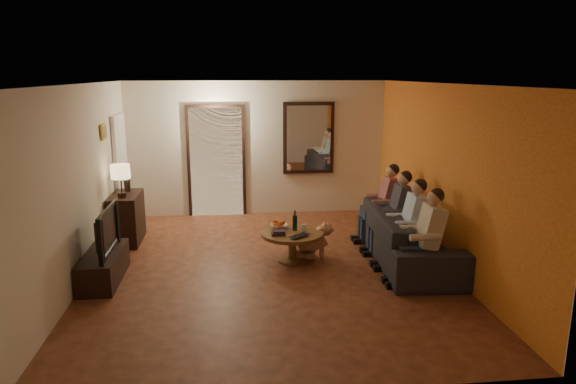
{
  "coord_description": "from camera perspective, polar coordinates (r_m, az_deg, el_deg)",
  "views": [
    {
      "loc": [
        -0.5,
        -6.92,
        2.74
      ],
      "look_at": [
        0.3,
        0.3,
        1.05
      ],
      "focal_mm": 32.0,
      "sensor_mm": 36.0,
      "label": 1
    }
  ],
  "objects": [
    {
      "name": "kitchen_doorway",
      "position": [
        10.05,
        -7.96,
        3.28
      ],
      "size": [
        1.0,
        0.06,
        2.1
      ],
      "primitive_type": "cube",
      "color": "#FFE0A5",
      "rests_on": "floor"
    },
    {
      "name": "door_trim",
      "position": [
        10.04,
        -7.96,
        3.27
      ],
      "size": [
        1.12,
        0.04,
        2.22
      ],
      "primitive_type": "cube",
      "color": "black",
      "rests_on": "floor"
    },
    {
      "name": "dog",
      "position": [
        7.79,
        2.6,
        -5.32
      ],
      "size": [
        0.57,
        0.26,
        0.56
      ],
      "primitive_type": null,
      "rotation": [
        0.0,
        0.0,
        -0.04
      ],
      "color": "#B87A55",
      "rests_on": "floor"
    },
    {
      "name": "back_wall",
      "position": [
        10.04,
        -3.42,
        4.82
      ],
      "size": [
        5.0,
        0.02,
        2.6
      ],
      "primitive_type": "cube",
      "color": "beige",
      "rests_on": "floor"
    },
    {
      "name": "person_c",
      "position": [
        8.04,
        11.94,
        -2.64
      ],
      "size": [
        0.6,
        0.4,
        1.2
      ],
      "primitive_type": null,
      "color": "tan",
      "rests_on": "sofa"
    },
    {
      "name": "oranges",
      "position": [
        7.75,
        -1.03,
        -3.33
      ],
      "size": [
        0.2,
        0.2,
        0.08
      ],
      "primitive_type": null,
      "color": "#D74812",
      "rests_on": "bowl"
    },
    {
      "name": "flower_vase",
      "position": [
        8.94,
        -17.49,
        1.45
      ],
      "size": [
        0.14,
        0.14,
        0.44
      ],
      "primitive_type": null,
      "color": "#B01230",
      "rests_on": "dresser"
    },
    {
      "name": "tv",
      "position": [
        7.24,
        -20.09,
        -4.08
      ],
      "size": [
        1.05,
        0.14,
        0.61
      ],
      "primitive_type": "imported",
      "rotation": [
        0.0,
        0.0,
        1.57
      ],
      "color": "black",
      "rests_on": "tv_stand"
    },
    {
      "name": "orange_accent",
      "position": [
        7.68,
        16.74,
        1.72
      ],
      "size": [
        0.01,
        6.0,
        2.6
      ],
      "primitive_type": "cube",
      "color": "#CC5622",
      "rests_on": "right_wall"
    },
    {
      "name": "white_door",
      "position": [
        9.58,
        -18.03,
        2.11
      ],
      "size": [
        0.06,
        0.85,
        2.04
      ],
      "primitive_type": "cube",
      "color": "white",
      "rests_on": "floor"
    },
    {
      "name": "floor",
      "position": [
        7.46,
        -2.06,
        -8.46
      ],
      "size": [
        5.0,
        6.0,
        0.01
      ],
      "primitive_type": "cube",
      "color": "#492513",
      "rests_on": "ground"
    },
    {
      "name": "tv_stand",
      "position": [
        7.39,
        -19.78,
        -7.81
      ],
      "size": [
        0.45,
        1.2,
        0.4
      ],
      "primitive_type": "cube",
      "color": "black",
      "rests_on": "floor"
    },
    {
      "name": "front_wall",
      "position": [
        4.21,
        0.9,
        -6.92
      ],
      "size": [
        5.0,
        0.02,
        2.6
      ],
      "primitive_type": "cube",
      "color": "beige",
      "rests_on": "floor"
    },
    {
      "name": "dresser",
      "position": [
        8.87,
        -17.48,
        -2.79
      ],
      "size": [
        0.45,
        0.91,
        0.81
      ],
      "primitive_type": "cube",
      "color": "black",
      "rests_on": "floor"
    },
    {
      "name": "right_wall",
      "position": [
        7.68,
        16.8,
        1.72
      ],
      "size": [
        0.02,
        6.0,
        2.6
      ],
      "primitive_type": "cube",
      "color": "beige",
      "rests_on": "floor"
    },
    {
      "name": "wine_glass",
      "position": [
        7.64,
        1.78,
        -3.96
      ],
      "size": [
        0.06,
        0.06,
        0.1
      ],
      "primitive_type": "cylinder",
      "color": "silver",
      "rests_on": "coffee_table"
    },
    {
      "name": "laptop",
      "position": [
        7.33,
        1.52,
        -5.01
      ],
      "size": [
        0.39,
        0.37,
        0.03
      ],
      "primitive_type": "imported",
      "rotation": [
        0.0,
        0.0,
        0.68
      ],
      "color": "black",
      "rests_on": "coffee_table"
    },
    {
      "name": "person_a",
      "position": [
        6.96,
        15.0,
        -5.29
      ],
      "size": [
        0.6,
        0.4,
        1.2
      ],
      "primitive_type": null,
      "color": "tan",
      "rests_on": "sofa"
    },
    {
      "name": "bowl",
      "position": [
        7.77,
        -1.03,
        -3.81
      ],
      "size": [
        0.26,
        0.26,
        0.06
      ],
      "primitive_type": "imported",
      "color": "white",
      "rests_on": "coffee_table"
    },
    {
      "name": "wine_bottle",
      "position": [
        7.64,
        0.77,
        -3.13
      ],
      "size": [
        0.07,
        0.07,
        0.31
      ],
      "primitive_type": null,
      "color": "black",
      "rests_on": "coffee_table"
    },
    {
      "name": "sofa",
      "position": [
        7.86,
        13.23,
        -4.77
      ],
      "size": [
        2.63,
        1.17,
        0.75
      ],
      "primitive_type": "imported",
      "rotation": [
        0.0,
        0.0,
        1.5
      ],
      "color": "black",
      "rests_on": "floor"
    },
    {
      "name": "framed_art",
      "position": [
        8.5,
        -19.81,
        6.32
      ],
      "size": [
        0.03,
        0.28,
        0.24
      ],
      "primitive_type": "cube",
      "color": "#B28C33",
      "rests_on": "left_wall"
    },
    {
      "name": "art_canvas",
      "position": [
        8.5,
        -19.71,
        6.32
      ],
      "size": [
        0.01,
        0.22,
        0.18
      ],
      "primitive_type": "cube",
      "color": "brown",
      "rests_on": "left_wall"
    },
    {
      "name": "mirror_frame",
      "position": [
        10.07,
        2.3,
        6.01
      ],
      "size": [
        1.0,
        0.05,
        1.4
      ],
      "primitive_type": "cube",
      "color": "black",
      "rests_on": "back_wall"
    },
    {
      "name": "mirror_glass",
      "position": [
        10.04,
        2.33,
        5.99
      ],
      "size": [
        0.86,
        0.02,
        1.26
      ],
      "primitive_type": "cube",
      "color": "white",
      "rests_on": "back_wall"
    },
    {
      "name": "ceiling",
      "position": [
        6.94,
        -2.24,
        11.93
      ],
      "size": [
        5.0,
        6.0,
        0.01
      ],
      "primitive_type": "cube",
      "color": "white",
      "rests_on": "back_wall"
    },
    {
      "name": "table_lamp",
      "position": [
        8.51,
        -18.06,
        1.19
      ],
      "size": [
        0.3,
        0.3,
        0.54
      ],
      "primitive_type": null,
      "color": "beige",
      "rests_on": "dresser"
    },
    {
      "name": "person_b",
      "position": [
        7.49,
        13.35,
        -3.87
      ],
      "size": [
        0.6,
        0.4,
        1.2
      ],
      "primitive_type": null,
      "color": "tan",
      "rests_on": "sofa"
    },
    {
      "name": "fridge_glimpse",
      "position": [
        10.08,
        -6.51,
        2.49
      ],
      "size": [
        0.45,
        0.03,
        1.7
      ],
      "primitive_type": "cube",
      "color": "silver",
      "rests_on": "floor"
    },
    {
      "name": "coffee_table",
      "position": [
        7.66,
        0.48,
        -6.09
      ],
      "size": [
        0.94,
        0.94,
        0.45
      ],
      "primitive_type": "cylinder",
      "rotation": [
        0.0,
        0.0,
        -0.02
      ],
      "color": "brown",
      "rests_on": "floor"
    },
    {
      "name": "left_wall",
      "position": [
        7.35,
        -21.98,
        0.83
      ],
      "size": [
        0.02,
        6.0,
        2.6
      ],
      "primitive_type": "cube",
      "color": "beige",
      "rests_on": "floor"
    },
    {
      "name": "book_stack",
      "position": [
        7.46,
        -1.11,
        -4.51
      ],
      "size": [
        0.2,
        0.15,
        0.07
      ],
      "primitive_type": null,
      "color": "black",
      "rests_on": "coffee_table"
    },
    {
      "name": "person_d",
      "position": [
        8.59,
        10.7,
        -1.57
      ],
      "size": [
        0.6,
        0.4,
        1.2
      ],
      "primitive_type": null,
      "color": "tan",
      "rests_on": "sofa"
    }
  ]
}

